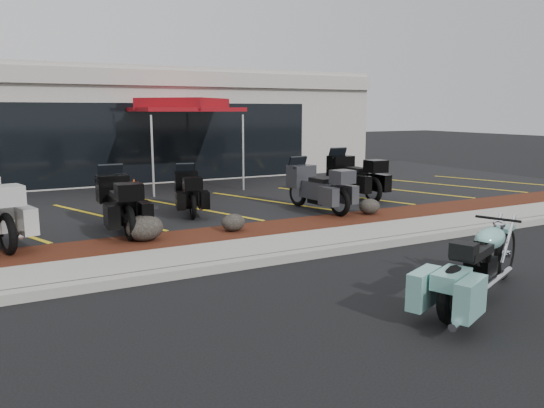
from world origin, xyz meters
TOP-DOWN VIEW (x-y plane):
  - ground at (0.00, 0.00)m, footprint 90.00×90.00m
  - curb at (0.00, 0.90)m, footprint 24.00×0.25m
  - sidewalk at (0.00, 1.60)m, footprint 24.00×1.20m
  - mulch_bed at (0.00, 2.80)m, footprint 24.00×1.20m
  - upper_lot at (0.00, 8.20)m, footprint 26.00×9.60m
  - dealership_building at (0.00, 14.47)m, footprint 18.00×8.16m
  - boulder_left at (-1.94, 2.85)m, footprint 0.70×0.58m
  - boulder_mid at (-0.15, 2.83)m, footprint 0.49×0.41m
  - boulder_right at (3.40, 2.98)m, footprint 0.51×0.43m
  - hero_cruiser at (2.46, -1.54)m, footprint 3.13×1.94m
  - touring_black_front at (-2.18, 4.62)m, footprint 0.87×2.25m
  - touring_black_mid at (-0.17, 5.73)m, footprint 1.14×2.06m
  - touring_grey at (2.45, 4.69)m, footprint 1.09×2.29m
  - touring_black_rear at (4.46, 5.85)m, footprint 0.94×2.36m
  - traffic_cone at (-0.82, 8.49)m, footprint 0.38×0.38m
  - popup_canopy at (0.99, 9.29)m, footprint 3.83×3.83m

SIDE VIEW (x-z plane):
  - ground at x=0.00m, z-range 0.00..0.00m
  - curb at x=0.00m, z-range 0.00..0.15m
  - sidewalk at x=0.00m, z-range 0.00..0.15m
  - upper_lot at x=0.00m, z-range 0.00..0.15m
  - mulch_bed at x=0.00m, z-range 0.00..0.16m
  - boulder_mid at x=-0.15m, z-range 0.16..0.51m
  - boulder_right at x=3.40m, z-range 0.16..0.52m
  - traffic_cone at x=-0.82m, z-range 0.15..0.62m
  - boulder_left at x=-1.94m, z-range 0.16..0.65m
  - hero_cruiser at x=2.46m, z-range 0.00..1.08m
  - touring_black_mid at x=-0.17m, z-range 0.15..1.28m
  - touring_grey at x=2.45m, z-range 0.15..1.43m
  - touring_black_front at x=-2.18m, z-range 0.15..1.46m
  - touring_black_rear at x=4.46m, z-range 0.15..1.51m
  - dealership_building at x=0.00m, z-range 0.01..4.01m
  - popup_canopy at x=0.99m, z-range 1.29..4.07m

